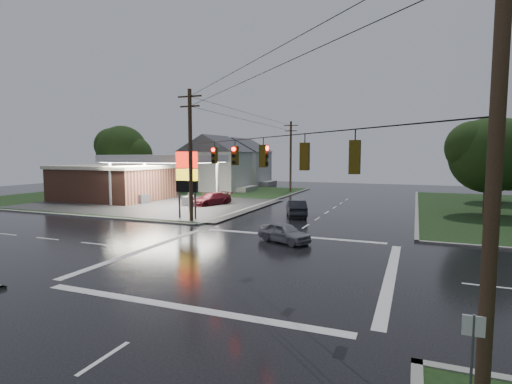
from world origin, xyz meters
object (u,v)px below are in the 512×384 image
at_px(car_crossing, 284,232).
at_px(tree_nw_behind, 123,151).
at_px(car_pump, 211,199).
at_px(gas_station, 120,180).
at_px(pylon_sign, 187,173).
at_px(utility_pole_se, 495,153).
at_px(tree_ne_far, 503,150).
at_px(utility_pole_nw, 190,154).
at_px(house_near, 216,162).
at_px(utility_pole_n, 291,155).
at_px(house_far, 242,161).
at_px(car_north, 296,208).
at_px(tree_ne_near, 491,155).

bearing_deg(car_crossing, tree_nw_behind, 78.03).
xyz_separation_m(tree_nw_behind, car_pump, (20.84, -10.55, -5.46)).
relative_size(gas_station, pylon_sign, 4.37).
relative_size(utility_pole_se, tree_ne_far, 1.12).
height_order(utility_pole_nw, house_near, utility_pole_nw).
xyz_separation_m(tree_ne_far, car_pump, (-30.15, -14.55, -5.46)).
xyz_separation_m(utility_pole_se, tree_ne_far, (7.65, 43.49, 0.46)).
xyz_separation_m(utility_pole_n, tree_nw_behind, (-24.34, -8.01, 0.71)).
bearing_deg(gas_station, tree_ne_far, 18.46).
relative_size(house_near, car_pump, 2.23).
distance_m(house_far, car_north, 38.09).
distance_m(pylon_sign, tree_ne_near, 27.23).
distance_m(utility_pole_se, car_north, 28.18).
relative_size(house_far, car_north, 2.43).
xyz_separation_m(utility_pole_nw, car_crossing, (9.67, -4.55, -5.08)).
bearing_deg(gas_station, pylon_sign, -31.22).
relative_size(utility_pole_n, tree_nw_behind, 1.05).
height_order(gas_station, car_north, gas_station).
distance_m(utility_pole_se, tree_nw_behind, 58.64).
bearing_deg(tree_nw_behind, tree_ne_near, -9.47).
distance_m(utility_pole_n, tree_ne_near, 28.55).
height_order(utility_pole_n, tree_ne_far, utility_pole_n).
height_order(house_far, tree_ne_near, tree_ne_near).
relative_size(utility_pole_se, car_north, 2.42).
relative_size(tree_ne_near, car_pump, 1.81).
bearing_deg(house_far, utility_pole_n, -38.77).
bearing_deg(utility_pole_n, tree_ne_near, -34.10).
height_order(tree_ne_near, car_pump, tree_ne_near).
bearing_deg(house_near, tree_ne_far, -3.01).
bearing_deg(car_north, utility_pole_nw, 18.70).
distance_m(tree_nw_behind, car_north, 35.22).
xyz_separation_m(gas_station, car_north, (23.55, -4.01, -1.80)).
bearing_deg(utility_pole_n, pylon_sign, -92.08).
xyz_separation_m(pylon_sign, car_north, (8.37, 5.19, -3.26)).
bearing_deg(tree_ne_near, car_pump, -174.63).
distance_m(house_near, car_pump, 18.73).
relative_size(tree_ne_near, tree_ne_far, 0.92).
distance_m(pylon_sign, car_pump, 9.85).
bearing_deg(utility_pole_n, car_north, -71.71).
height_order(house_far, car_pump, house_far).
distance_m(tree_ne_far, car_pump, 33.92).
height_order(utility_pole_se, tree_nw_behind, utility_pole_se).
bearing_deg(house_near, utility_pole_n, 9.91).
relative_size(gas_station, utility_pole_n, 2.50).
xyz_separation_m(utility_pole_nw, tree_nw_behind, (-24.34, 20.49, 0.46)).
bearing_deg(car_north, gas_station, -30.96).
bearing_deg(utility_pole_se, car_crossing, 122.86).
relative_size(gas_station, tree_ne_near, 2.92).
height_order(utility_pole_nw, house_far, utility_pole_nw).
bearing_deg(gas_station, car_pump, -1.16).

